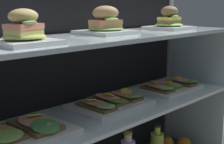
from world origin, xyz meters
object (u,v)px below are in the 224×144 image
(open_sandwich_tray_left_of_center, at_px, (111,102))
(open_sandwich_tray_mid_left, at_px, (169,86))
(orange_fruit_beside_bottles, at_px, (167,143))
(plated_roll_sandwich_left_of_center, at_px, (106,24))
(plated_roll_sandwich_mid_left, at_px, (169,21))
(open_sandwich_tray_center, at_px, (22,132))
(plated_roll_sandwich_far_left, at_px, (24,32))
(orange_fruit_rolled_forward, at_px, (184,144))

(open_sandwich_tray_left_of_center, bearing_deg, open_sandwich_tray_mid_left, -1.47)
(open_sandwich_tray_left_of_center, distance_m, orange_fruit_beside_bottles, 0.64)
(plated_roll_sandwich_left_of_center, bearing_deg, plated_roll_sandwich_mid_left, -4.79)
(orange_fruit_beside_bottles, bearing_deg, plated_roll_sandwich_left_of_center, -177.33)
(open_sandwich_tray_center, xyz_separation_m, orange_fruit_beside_bottles, (0.98, 0.08, -0.37))
(orange_fruit_beside_bottles, bearing_deg, plated_roll_sandwich_far_left, -173.20)
(plated_roll_sandwich_mid_left, xyz_separation_m, open_sandwich_tray_mid_left, (0.01, -0.00, -0.33))
(plated_roll_sandwich_far_left, bearing_deg, orange_fruit_beside_bottles, 6.80)
(plated_roll_sandwich_left_of_center, relative_size, open_sandwich_tray_mid_left, 0.61)
(open_sandwich_tray_mid_left, bearing_deg, plated_roll_sandwich_far_left, -176.54)
(open_sandwich_tray_mid_left, distance_m, orange_fruit_beside_bottles, 0.38)
(plated_roll_sandwich_far_left, xyz_separation_m, plated_roll_sandwich_mid_left, (0.87, 0.06, 0.00))
(open_sandwich_tray_left_of_center, relative_size, orange_fruit_beside_bottles, 4.47)
(plated_roll_sandwich_far_left, bearing_deg, plated_roll_sandwich_mid_left, 3.74)
(open_sandwich_tray_left_of_center, bearing_deg, open_sandwich_tray_center, -176.87)
(orange_fruit_rolled_forward, bearing_deg, open_sandwich_tray_center, 179.78)
(plated_roll_sandwich_far_left, relative_size, open_sandwich_tray_left_of_center, 0.55)
(orange_fruit_beside_bottles, bearing_deg, open_sandwich_tray_left_of_center, -174.36)
(plated_roll_sandwich_mid_left, distance_m, open_sandwich_tray_left_of_center, 0.53)
(plated_roll_sandwich_mid_left, distance_m, orange_fruit_rolled_forward, 0.72)
(plated_roll_sandwich_mid_left, bearing_deg, open_sandwich_tray_mid_left, -12.65)
(plated_roll_sandwich_left_of_center, bearing_deg, open_sandwich_tray_center, -173.43)
(open_sandwich_tray_left_of_center, distance_m, orange_fruit_rolled_forward, 0.69)
(plated_roll_sandwich_far_left, height_order, open_sandwich_tray_center, plated_roll_sandwich_far_left)
(open_sandwich_tray_center, bearing_deg, orange_fruit_beside_bottles, 4.48)
(plated_roll_sandwich_left_of_center, bearing_deg, open_sandwich_tray_left_of_center, -87.84)
(open_sandwich_tray_mid_left, bearing_deg, orange_fruit_beside_bottles, 34.01)
(plated_roll_sandwich_mid_left, relative_size, orange_fruit_beside_bottles, 2.59)
(plated_roll_sandwich_mid_left, relative_size, orange_fruit_rolled_forward, 2.56)
(plated_roll_sandwich_mid_left, relative_size, open_sandwich_tray_left_of_center, 0.58)
(plated_roll_sandwich_far_left, xyz_separation_m, open_sandwich_tray_mid_left, (0.88, 0.05, -0.33))
(plated_roll_sandwich_far_left, distance_m, plated_roll_sandwich_mid_left, 0.87)
(orange_fruit_rolled_forward, bearing_deg, plated_roll_sandwich_left_of_center, 174.51)
(orange_fruit_rolled_forward, bearing_deg, orange_fruit_beside_bottles, 124.56)
(open_sandwich_tray_left_of_center, bearing_deg, plated_roll_sandwich_mid_left, -1.07)
(plated_roll_sandwich_far_left, relative_size, orange_fruit_rolled_forward, 2.42)
(plated_roll_sandwich_left_of_center, relative_size, open_sandwich_tray_left_of_center, 0.61)
(open_sandwich_tray_left_of_center, relative_size, open_sandwich_tray_mid_left, 1.00)
(plated_roll_sandwich_mid_left, bearing_deg, plated_roll_sandwich_far_left, -176.26)
(plated_roll_sandwich_left_of_center, xyz_separation_m, open_sandwich_tray_left_of_center, (0.00, -0.03, -0.33))
(plated_roll_sandwich_far_left, xyz_separation_m, open_sandwich_tray_center, (-0.00, 0.04, -0.33))
(plated_roll_sandwich_mid_left, bearing_deg, open_sandwich_tray_left_of_center, 178.93)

